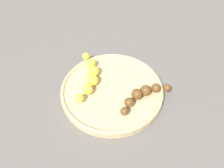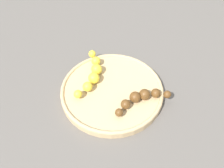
% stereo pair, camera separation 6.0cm
% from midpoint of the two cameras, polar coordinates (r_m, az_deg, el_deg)
% --- Properties ---
extents(ground_plane, '(2.40, 2.40, 0.00)m').
position_cam_midpoint_polar(ground_plane, '(0.62, -2.73, -2.45)').
color(ground_plane, '#56514C').
extents(fruit_bowl, '(0.27, 0.27, 0.02)m').
position_cam_midpoint_polar(fruit_bowl, '(0.62, -2.77, -1.74)').
color(fruit_bowl, tan).
rests_on(fruit_bowl, ground_plane).
extents(banana_yellow, '(0.16, 0.09, 0.03)m').
position_cam_midpoint_polar(banana_yellow, '(0.63, -8.13, 1.94)').
color(banana_yellow, yellow).
rests_on(banana_yellow, fruit_bowl).
extents(banana_overripe, '(0.13, 0.09, 0.03)m').
position_cam_midpoint_polar(banana_overripe, '(0.58, 4.69, -2.82)').
color(banana_overripe, '#593819').
rests_on(banana_overripe, fruit_bowl).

